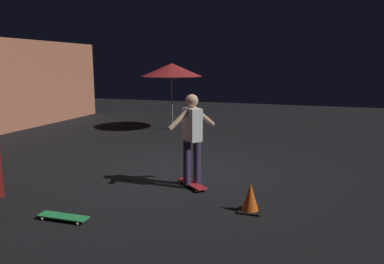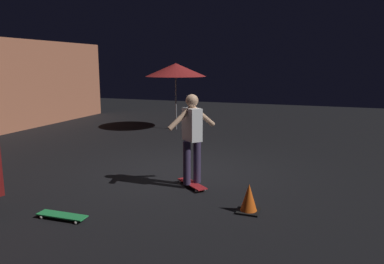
# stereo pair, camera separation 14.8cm
# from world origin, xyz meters

# --- Properties ---
(ground_plane) EXTENTS (28.00, 28.00, 0.00)m
(ground_plane) POSITION_xyz_m (0.00, 0.00, 0.00)
(ground_plane) COLOR black
(patio_umbrella) EXTENTS (2.10, 2.10, 2.30)m
(patio_umbrella) POSITION_xyz_m (4.73, 2.03, 2.07)
(patio_umbrella) COLOR slate
(patio_umbrella) RESTS_ON ground_plane
(skateboard_ridden) EXTENTS (0.65, 0.73, 0.07)m
(skateboard_ridden) POSITION_xyz_m (-0.83, -0.59, 0.06)
(skateboard_ridden) COLOR #AD1E23
(skateboard_ridden) RESTS_ON ground_plane
(skateboard_spare) EXTENTS (0.24, 0.79, 0.07)m
(skateboard_spare) POSITION_xyz_m (-2.85, 0.74, 0.06)
(skateboard_spare) COLOR green
(skateboard_spare) RESTS_ON ground_plane
(skater) EXTENTS (0.81, 0.70, 1.67)m
(skater) POSITION_xyz_m (-0.83, -0.59, 1.04)
(skater) COLOR #382D4C
(skater) RESTS_ON skateboard_ridden
(traffic_cone) EXTENTS (0.34, 0.34, 0.46)m
(traffic_cone) POSITION_xyz_m (-1.63, -1.82, 0.21)
(traffic_cone) COLOR black
(traffic_cone) RESTS_ON ground_plane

